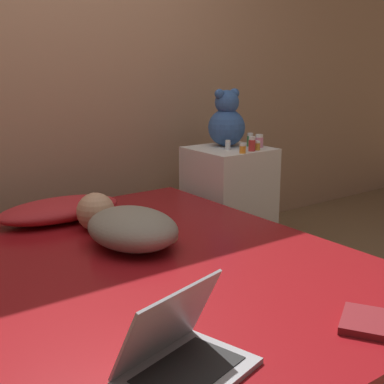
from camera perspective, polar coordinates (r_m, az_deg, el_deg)
ground_plane at (r=2.37m, az=-3.75°, el=-17.69°), size 12.00×12.00×0.00m
wall_back at (r=3.21m, az=-17.43°, el=14.43°), size 8.00×0.06×2.60m
bed at (r=2.26m, az=-3.85°, el=-12.85°), size 1.56×2.07×0.45m
nightstand at (r=3.42m, az=3.94°, el=-1.08°), size 0.46×0.44×0.70m
pillow at (r=2.76m, az=-13.93°, el=-1.85°), size 0.63×0.31×0.11m
person_lying at (r=2.35m, az=-7.04°, el=-3.54°), size 0.39×0.63×0.18m
laptop at (r=1.45m, az=-1.21°, el=-16.83°), size 0.39×0.33×0.24m
teddy_bear at (r=3.40m, az=3.72°, el=7.53°), size 0.23×0.23×0.36m
bottle_clear at (r=3.27m, az=3.84°, el=5.02°), size 0.03×0.03×0.06m
bottle_amber at (r=3.28m, az=6.98°, el=4.93°), size 0.04×0.04×0.06m
bottle_green at (r=3.42m, az=6.21°, el=5.56°), size 0.04×0.04×0.08m
bottle_pink at (r=3.38m, az=7.17°, el=5.42°), size 0.05×0.05×0.08m
bottle_orange at (r=3.16m, az=5.43°, el=4.63°), size 0.04×0.04×0.06m
bottle_red at (r=3.24m, az=6.41°, el=5.11°), size 0.04×0.04×0.09m
book at (r=1.76m, az=18.35°, el=-13.04°), size 0.24×0.23×0.02m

